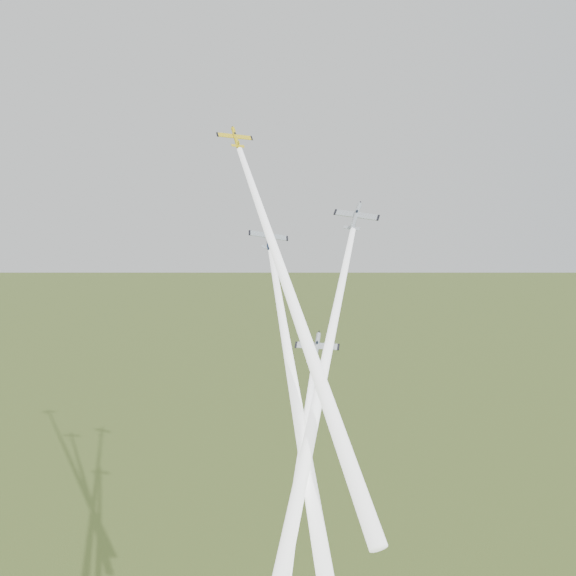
% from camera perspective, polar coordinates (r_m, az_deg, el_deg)
% --- Properties ---
extents(plane_yellow, '(7.97, 7.77, 5.65)m').
position_cam_1_polar(plane_yellow, '(128.77, -4.18, 11.79)').
color(plane_yellow, yellow).
extents(smoke_trail_yellow, '(23.79, 49.23, 49.66)m').
position_cam_1_polar(smoke_trail_yellow, '(103.23, 0.57, -1.67)').
color(smoke_trail_yellow, white).
extents(plane_navy, '(7.50, 7.44, 6.57)m').
position_cam_1_polar(plane_navy, '(124.80, -1.54, 4.05)').
color(plane_navy, '#0C1734').
extents(smoke_trail_navy, '(12.26, 41.83, 39.90)m').
position_cam_1_polar(smoke_trail_navy, '(106.06, 0.52, -8.23)').
color(smoke_trail_navy, white).
extents(plane_silver_right, '(9.75, 8.14, 7.23)m').
position_cam_1_polar(plane_silver_right, '(125.37, 5.37, 5.65)').
color(plane_silver_right, silver).
extents(smoke_trail_silver_right, '(14.17, 50.66, 48.34)m').
position_cam_1_polar(smoke_trail_silver_right, '(102.85, 2.28, -9.14)').
color(smoke_trail_silver_right, white).
extents(plane_silver_low, '(8.04, 6.95, 5.81)m').
position_cam_1_polar(plane_silver_low, '(115.91, 2.27, -4.75)').
color(plane_silver_low, '#B4BAC3').
extents(smoke_trail_silver_low, '(8.17, 42.20, 39.72)m').
position_cam_1_polar(smoke_trail_silver_low, '(101.70, 0.18, -19.24)').
color(smoke_trail_silver_low, white).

